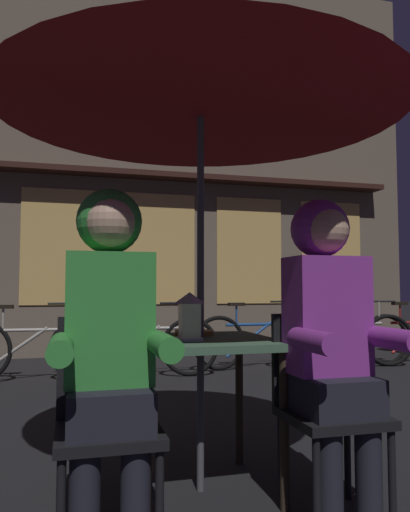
{
  "coord_description": "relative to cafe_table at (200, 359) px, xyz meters",
  "views": [
    {
      "loc": [
        -0.63,
        -2.42,
        0.99
      ],
      "look_at": [
        0.0,
        -0.09,
        1.15
      ],
      "focal_mm": 34.83,
      "sensor_mm": 36.0,
      "label": 1
    }
  ],
  "objects": [
    {
      "name": "person_right_hooded",
      "position": [
        0.48,
        -0.43,
        0.21
      ],
      "size": [
        0.45,
        0.56,
        1.4
      ],
      "color": "black",
      "rests_on": "ground_plane"
    },
    {
      "name": "lantern",
      "position": [
        -0.08,
        -0.09,
        0.22
      ],
      "size": [
        0.11,
        0.11,
        0.23
      ],
      "color": "white",
      "rests_on": "cafe_table"
    },
    {
      "name": "person_left_hooded",
      "position": [
        -0.48,
        -0.43,
        0.21
      ],
      "size": [
        0.45,
        0.56,
        1.4
      ],
      "color": "black",
      "rests_on": "ground_plane"
    },
    {
      "name": "book",
      "position": [
        0.01,
        0.17,
        0.11
      ],
      "size": [
        0.23,
        0.18,
        0.02
      ],
      "primitive_type": "cube",
      "rotation": [
        0.0,
        0.0,
        -0.22
      ],
      "color": "olive",
      "rests_on": "cafe_table"
    },
    {
      "name": "bicycle_fifth",
      "position": [
        2.8,
        3.24,
        -0.29
      ],
      "size": [
        1.66,
        0.39,
        0.84
      ],
      "color": "black",
      "rests_on": "ground_plane"
    },
    {
      "name": "bicycle_third",
      "position": [
        0.17,
        3.15,
        -0.29
      ],
      "size": [
        1.68,
        0.19,
        0.84
      ],
      "color": "black",
      "rests_on": "ground_plane"
    },
    {
      "name": "cafe_table",
      "position": [
        0.0,
        0.0,
        0.0
      ],
      "size": [
        0.72,
        0.72,
        0.74
      ],
      "color": "#42664C",
      "rests_on": "ground_plane"
    },
    {
      "name": "shopfront_building",
      "position": [
        -0.06,
        5.4,
        2.45
      ],
      "size": [
        10.0,
        0.93,
        6.2
      ],
      "color": "#6B5B4C",
      "rests_on": "ground_plane"
    },
    {
      "name": "chair_left",
      "position": [
        -0.48,
        -0.37,
        -0.15
      ],
      "size": [
        0.4,
        0.4,
        0.87
      ],
      "color": "black",
      "rests_on": "ground_plane"
    },
    {
      "name": "bicycle_fourth",
      "position": [
        1.62,
        3.39,
        -0.29
      ],
      "size": [
        1.68,
        0.08,
        0.84
      ],
      "color": "black",
      "rests_on": "ground_plane"
    },
    {
      "name": "chair_right",
      "position": [
        0.48,
        -0.37,
        -0.15
      ],
      "size": [
        0.4,
        0.4,
        0.87
      ],
      "color": "black",
      "rests_on": "ground_plane"
    },
    {
      "name": "patio_umbrella",
      "position": [
        0.0,
        0.0,
        1.42
      ],
      "size": [
        2.1,
        2.1,
        2.31
      ],
      "color": "#4C4C51",
      "rests_on": "ground_plane"
    },
    {
      "name": "bicycle_second",
      "position": [
        -1.04,
        3.24,
        -0.29
      ],
      "size": [
        1.68,
        0.15,
        0.84
      ],
      "color": "black",
      "rests_on": "ground_plane"
    },
    {
      "name": "ground_plane",
      "position": [
        0.0,
        0.0,
        -0.64
      ],
      "size": [
        60.0,
        60.0,
        0.0
      ],
      "primitive_type": "plane",
      "color": "black"
    }
  ]
}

